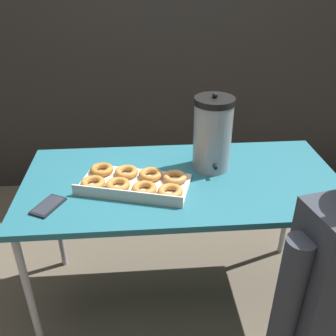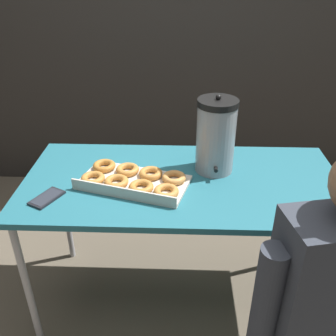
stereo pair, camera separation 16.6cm
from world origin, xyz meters
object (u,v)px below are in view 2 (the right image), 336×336
(person_seated, at_px, (324,329))
(donut_box, at_px, (133,180))
(coffee_urn, at_px, (216,136))
(cell_phone, at_px, (47,198))

(person_seated, bearing_deg, donut_box, -52.91)
(coffee_urn, relative_size, person_seated, 0.29)
(coffee_urn, xyz_separation_m, person_seated, (0.31, -0.74, -0.33))
(donut_box, bearing_deg, coffee_urn, 37.71)
(coffee_urn, distance_m, cell_phone, 0.78)
(person_seated, bearing_deg, coffee_urn, -78.59)
(cell_phone, height_order, person_seated, person_seated)
(donut_box, relative_size, coffee_urn, 1.42)
(donut_box, relative_size, person_seated, 0.42)
(coffee_urn, bearing_deg, cell_phone, -159.05)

